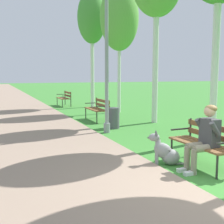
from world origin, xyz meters
TOP-DOWN VIEW (x-y plane):
  - ground_plane at (0.00, 0.00)m, footprint 120.00×120.00m
  - paved_path at (-2.48, 24.00)m, footprint 4.19×60.00m
  - park_bench_near at (0.51, 1.09)m, footprint 0.55×1.50m
  - park_bench_mid at (0.52, 7.34)m, footprint 0.55×1.50m
  - park_bench_far at (0.54, 13.09)m, footprint 0.55×1.50m
  - person_seated_on_near_bench at (0.30, 0.85)m, footprint 0.74×0.49m
  - dog_grey at (-0.16, 1.45)m, footprint 0.78×0.47m
  - lamp_post_near at (-0.05, 4.94)m, footprint 0.24×0.24m
  - birch_tree_fourth at (2.31, 9.34)m, footprint 1.80×1.80m
  - birch_tree_fifth at (1.86, 12.00)m, footprint 1.56×1.71m
  - litter_bin at (0.44, 5.52)m, footprint 0.36×0.36m

SIDE VIEW (x-z plane):
  - ground_plane at x=0.00m, z-range 0.00..0.00m
  - paved_path at x=-2.48m, z-range 0.00..0.04m
  - dog_grey at x=-0.16m, z-range -0.09..0.61m
  - litter_bin at x=0.44m, z-range 0.00..0.70m
  - park_bench_near at x=0.51m, z-range 0.09..0.94m
  - park_bench_mid at x=0.52m, z-range 0.09..0.94m
  - park_bench_far at x=0.54m, z-range 0.09..0.94m
  - person_seated_on_near_bench at x=0.30m, z-range 0.06..1.31m
  - lamp_post_near at x=-0.05m, z-range 0.08..4.55m
  - birch_tree_fourth at x=2.31m, z-range 1.43..7.40m
  - birch_tree_fifth at x=1.86m, z-range 1.67..7.97m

